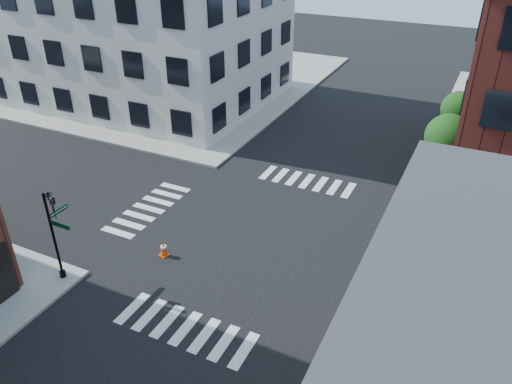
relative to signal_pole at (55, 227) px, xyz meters
The scene contains 8 objects.
ground 9.90m from the signal_pole, 44.81° to the left, with size 120.00×120.00×0.00m, color black.
sidewalk_nw 31.27m from the signal_pole, 117.29° to the left, with size 30.00×30.00×0.15m, color gray.
building_nw 25.92m from the signal_pole, 118.43° to the left, with size 22.00×16.00×11.00m, color beige.
tree_near 21.94m from the signal_pole, 49.38° to the left, with size 2.69×2.69×4.49m.
tree_far 26.78m from the signal_pole, 57.77° to the left, with size 2.43×2.43×4.07m.
signal_pole is the anchor object (origin of this frame).
box_truck 17.18m from the signal_pole, ahead, with size 7.70×2.50×3.45m.
traffic_cone 5.22m from the signal_pole, 47.88° to the left, with size 0.55×0.55×0.78m.
Camera 1 is at (9.11, -19.16, 15.03)m, focal length 35.00 mm.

